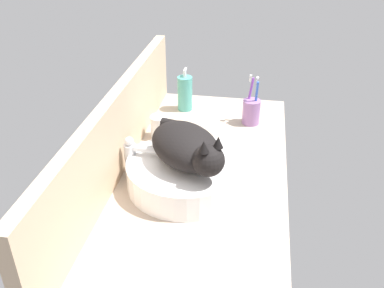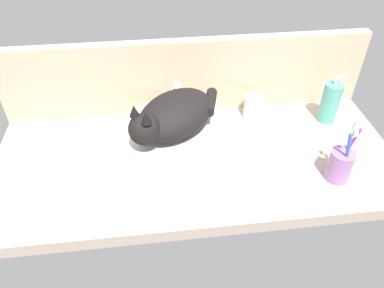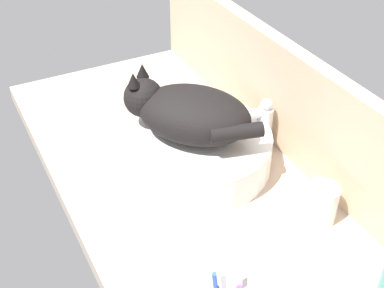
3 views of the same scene
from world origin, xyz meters
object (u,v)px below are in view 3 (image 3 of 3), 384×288
(cat, at_px, (188,112))
(water_glass, at_px, (321,205))
(faucet, at_px, (260,124))
(sink_basin, at_px, (194,150))

(cat, relative_size, water_glass, 3.67)
(cat, bearing_deg, faucet, 80.55)
(cat, bearing_deg, water_glass, 28.39)
(faucet, xyz_separation_m, water_glass, (0.25, -0.02, -0.04))
(sink_basin, bearing_deg, cat, -135.53)
(cat, relative_size, faucet, 2.21)
(sink_basin, distance_m, cat, 0.10)
(sink_basin, height_order, cat, cat)
(sink_basin, relative_size, faucet, 2.54)
(sink_basin, bearing_deg, faucet, 83.40)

